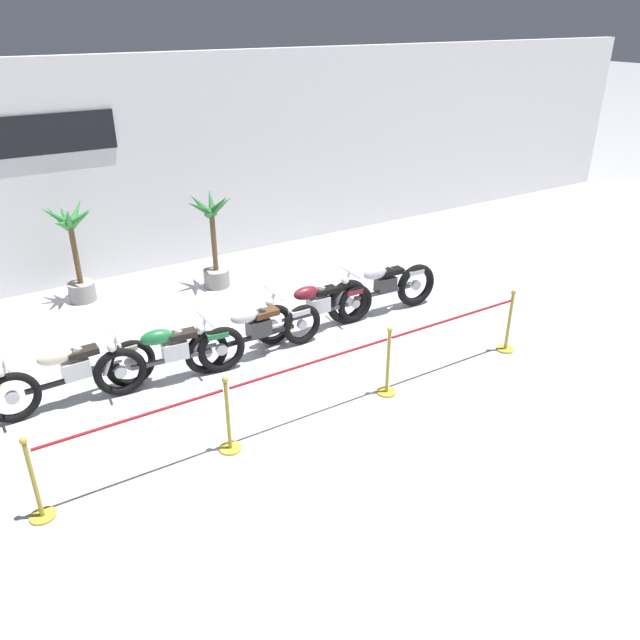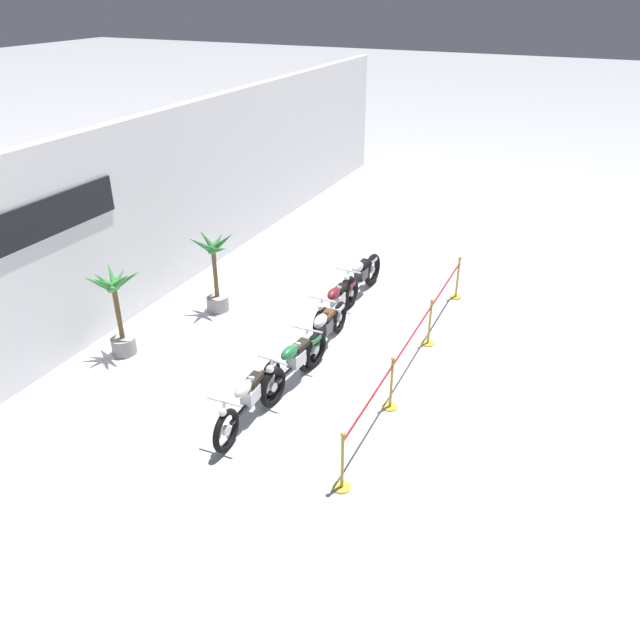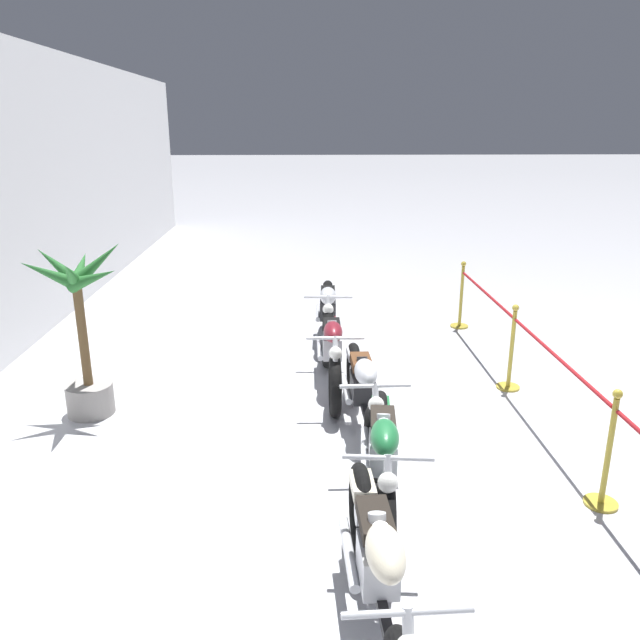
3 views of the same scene
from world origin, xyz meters
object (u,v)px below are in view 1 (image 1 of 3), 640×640
Objects in this scene: stanchion_far_left at (231,401)px; motorcycle_cream_0 at (72,373)px; stanchion_far_right at (508,330)px; motorcycle_maroon_3 at (315,308)px; potted_palm_left_of_row at (74,250)px; stanchion_mid_right at (388,371)px; motorcycle_green_1 at (171,354)px; potted_palm_right_of_row at (214,243)px; motorcycle_silver_4 at (382,289)px; motorcycle_silver_2 at (255,331)px; stanchion_mid_left at (229,426)px.

motorcycle_cream_0 is at bearing 124.75° from stanchion_far_left.
motorcycle_cream_0 is at bearing 161.55° from stanchion_far_right.
motorcycle_cream_0 reaches higher than motorcycle_maroon_3.
potted_palm_left_of_row is 1.84× the size of stanchion_far_right.
stanchion_mid_right and stanchion_far_right have the same top height.
stanchion_mid_right reaches higher than motorcycle_green_1.
stanchion_far_left and stanchion_far_right have the same top height.
potted_palm_left_of_row is 0.99× the size of potted_palm_right_of_row.
potted_palm_left_of_row is (-4.44, 3.41, 0.52)m from motorcycle_silver_4.
motorcycle_cream_0 is 6.54m from stanchion_far_right.
motorcycle_silver_2 is 1.20× the size of potted_palm_right_of_row.
motorcycle_cream_0 is 3.61m from potted_palm_left_of_row.
stanchion_mid_right is at bearing 0.00° from stanchion_far_left.
stanchion_far_right reaches higher than motorcycle_maroon_3.
stanchion_far_right is at bearing -67.24° from motorcycle_silver_4.
potted_palm_left_of_row is (-1.82, 3.64, 0.55)m from motorcycle_silver_2.
stanchion_far_right is (2.28, -2.14, -0.09)m from motorcycle_maroon_3.
motorcycle_silver_2 is 2.30m from stanchion_mid_left.
stanchion_far_left is at bearing -123.56° from motorcycle_silver_2.
stanchion_far_right is at bearing 0.00° from stanchion_far_left.
potted_palm_left_of_row is 6.30m from stanchion_mid_right.
potted_palm_left_of_row is at bearing 118.00° from stanchion_mid_right.
potted_palm_left_of_row is 1.84× the size of stanchion_mid_right.
stanchion_far_right reaches higher than motorcycle_green_1.
stanchion_far_left reaches higher than motorcycle_green_1.
motorcycle_cream_0 is at bearing 151.52° from stanchion_mid_right.
motorcycle_maroon_3 is at bearing -48.06° from potted_palm_left_of_row.
motorcycle_cream_0 is 1.18× the size of potted_palm_right_of_row.
stanchion_far_right is (3.51, -1.89, -0.10)m from motorcycle_silver_2.
stanchion_far_left reaches higher than motorcycle_cream_0.
potted_palm_right_of_row reaches higher than stanchion_far_right.
motorcycle_silver_4 is at bearing 5.09° from motorcycle_silver_2.
stanchion_mid_left is at bearing -151.56° from motorcycle_silver_4.
motorcycle_cream_0 is 2.19× the size of stanchion_mid_right.
stanchion_far_left is at bearing -110.88° from potted_palm_right_of_row.
potted_palm_left_of_row is 0.27× the size of stanchion_far_left.
motorcycle_green_1 is 1.36m from motorcycle_silver_2.
motorcycle_silver_2 is at bearing -174.91° from motorcycle_silver_4.
motorcycle_silver_2 is at bearing -101.32° from potted_palm_right_of_row.
stanchion_mid_left is (-1.31, -1.89, -0.10)m from motorcycle_silver_2.
stanchion_mid_left and stanchion_mid_right have the same top height.
stanchion_mid_right is (2.38, 0.00, -0.34)m from stanchion_far_left.
motorcycle_cream_0 is at bearing -139.86° from potted_palm_right_of_row.
motorcycle_silver_2 and motorcycle_maroon_3 have the same top height.
stanchion_far_left reaches higher than motorcycle_silver_4.
potted_palm_left_of_row is 1.84× the size of stanchion_mid_left.
motorcycle_silver_4 is 2.15× the size of stanchion_mid_right.
stanchion_far_left is 0.34m from stanchion_mid_left.
motorcycle_cream_0 is 2.70m from motorcycle_silver_2.
potted_palm_left_of_row is at bearing 163.85° from potted_palm_right_of_row.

